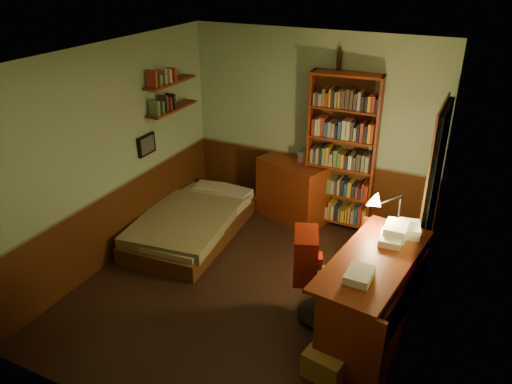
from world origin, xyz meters
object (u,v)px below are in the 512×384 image
at_px(desk, 370,295).
at_px(dresser, 292,190).
at_px(office_chair, 324,278).
at_px(cardboard_box_b, 326,364).
at_px(mini_stereo, 310,156).
at_px(desk_lamp, 400,202).
at_px(bed, 192,215).
at_px(bookshelf, 341,154).

bearing_deg(desk, dresser, 137.86).
xyz_separation_m(office_chair, cardboard_box_b, (0.29, -0.75, -0.36)).
xyz_separation_m(mini_stereo, desk_lamp, (1.46, -1.34, 0.23)).
height_order(bed, mini_stereo, mini_stereo).
bearing_deg(bookshelf, bed, -151.53).
distance_m(bookshelf, office_chair, 2.10).
height_order(bookshelf, desk_lamp, bookshelf).
bearing_deg(dresser, desk_lamp, -17.34).
height_order(mini_stereo, desk_lamp, desk_lamp).
relative_size(mini_stereo, office_chair, 0.29).
xyz_separation_m(bed, bookshelf, (1.66, 1.10, 0.77)).
bearing_deg(cardboard_box_b, bookshelf, 105.72).
xyz_separation_m(desk, cardboard_box_b, (-0.18, -0.76, -0.30)).
bearing_deg(mini_stereo, bookshelf, -5.12).
distance_m(desk_lamp, cardboard_box_b, 1.77).
xyz_separation_m(dresser, bookshelf, (0.64, 0.09, 0.63)).
relative_size(bed, desk_lamp, 3.19).
bearing_deg(bed, desk_lamp, -8.63).
xyz_separation_m(bed, office_chair, (2.13, -0.86, 0.20)).
relative_size(office_chair, cardboard_box_b, 2.72).
bearing_deg(desk_lamp, cardboard_box_b, -82.06).
distance_m(dresser, mini_stereo, 0.56).
height_order(mini_stereo, cardboard_box_b, mini_stereo).
bearing_deg(office_chair, desk, -18.90).
bearing_deg(mini_stereo, office_chair, -65.38).
bearing_deg(desk_lamp, mini_stereo, 155.60).
bearing_deg(office_chair, cardboard_box_b, -89.30).
distance_m(desk, desk_lamp, 0.98).
xyz_separation_m(dresser, mini_stereo, (0.19, 0.12, 0.51)).
relative_size(bed, cardboard_box_b, 5.52).
xyz_separation_m(dresser, desk_lamp, (1.65, -1.22, 0.74)).
relative_size(bookshelf, desk_lamp, 3.41).
height_order(bed, bookshelf, bookshelf).
bearing_deg(cardboard_box_b, desk, 76.92).
height_order(desk_lamp, office_chair, desk_lamp).
distance_m(bed, mini_stereo, 1.79).
relative_size(bookshelf, desk, 1.33).
distance_m(mini_stereo, desk_lamp, 2.00).
distance_m(bed, cardboard_box_b, 2.91).
distance_m(bookshelf, desk, 2.25).
height_order(bed, cardboard_box_b, bed).
xyz_separation_m(desk_lamp, cardboard_box_b, (-0.25, -1.40, -1.04)).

